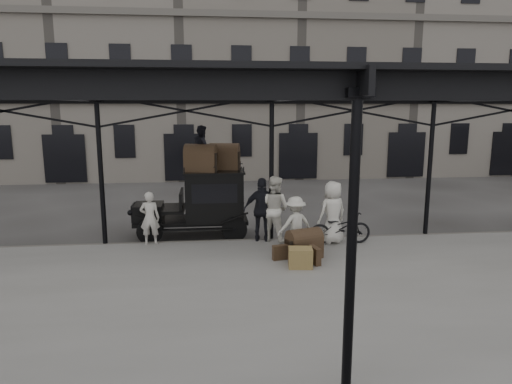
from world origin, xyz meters
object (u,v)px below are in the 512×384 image
porter_left (150,218)px  steamer_trunk_platform (304,246)px  steamer_trunk_roof_near (201,160)px  porter_official (263,210)px  bicycle (340,228)px  taxi (204,200)px

porter_left → steamer_trunk_platform: 4.62m
steamer_trunk_roof_near → porter_official: bearing=-14.6°
porter_left → bicycle: 5.62m
bicycle → steamer_trunk_roof_near: 4.73m
steamer_trunk_roof_near → steamer_trunk_platform: steamer_trunk_roof_near is taller
porter_official → porter_left: bearing=9.0°
bicycle → porter_left: bearing=80.2°
steamer_trunk_roof_near → bicycle: bearing=-8.1°
porter_left → porter_official: size_ratio=0.82×
bicycle → steamer_trunk_roof_near: size_ratio=1.94×
porter_official → steamer_trunk_platform: size_ratio=2.12×
taxi → bicycle: size_ratio=1.94×
porter_left → bicycle: size_ratio=0.84×
taxi → porter_official: size_ratio=1.89×
porter_left → bicycle: (5.58, -0.59, -0.30)m
taxi → porter_official: 2.11m
taxi → steamer_trunk_roof_near: steamer_trunk_roof_near is taller
taxi → steamer_trunk_platform: size_ratio=4.00×
taxi → porter_left: bearing=-143.6°
porter_left → steamer_trunk_roof_near: steamer_trunk_roof_near is taller
bicycle → steamer_trunk_platform: bearing=126.4°
taxi → bicycle: (3.98, -1.76, -0.56)m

